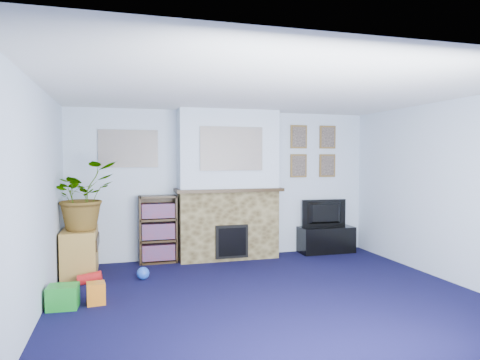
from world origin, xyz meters
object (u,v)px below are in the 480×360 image
object	(u,v)px
television	(326,213)
bookshelf	(158,231)
tv_stand	(326,239)
sideboard	(80,249)

from	to	relation	value
television	bookshelf	xyz separation A→B (m)	(-2.86, 0.06, -0.18)
tv_stand	television	xyz separation A→B (m)	(-0.00, 0.02, 0.45)
sideboard	television	bearing A→B (deg)	4.31
tv_stand	sideboard	world-z (taller)	sideboard
television	sideboard	xyz separation A→B (m)	(-3.98, -0.30, -0.33)
television	bookshelf	world-z (taller)	bookshelf
tv_stand	television	size ratio (longest dim) A/B	1.17
bookshelf	sideboard	distance (m)	1.18
sideboard	bookshelf	bearing A→B (deg)	17.68
tv_stand	television	bearing A→B (deg)	90.00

